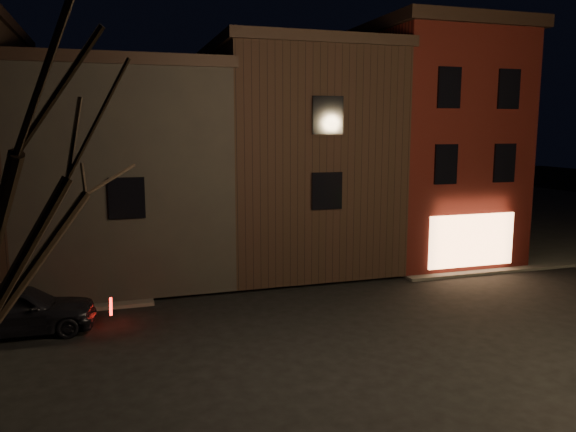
# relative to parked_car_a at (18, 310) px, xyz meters

# --- Properties ---
(ground) EXTENTS (120.00, 120.00, 0.00)m
(ground) POSITION_rel_parked_car_a_xyz_m (9.02, -3.49, -0.74)
(ground) COLOR black
(ground) RESTS_ON ground
(sidewalk_far_right) EXTENTS (30.00, 30.00, 0.12)m
(sidewalk_far_right) POSITION_rel_parked_car_a_xyz_m (29.02, 16.51, -0.68)
(sidewalk_far_right) COLOR #2D2B28
(sidewalk_far_right) RESTS_ON ground
(corner_building) EXTENTS (6.50, 8.50, 10.50)m
(corner_building) POSITION_rel_parked_car_a_xyz_m (17.02, 5.99, 4.66)
(corner_building) COLOR #47100C
(corner_building) RESTS_ON ground
(row_building_a) EXTENTS (7.30, 10.30, 9.40)m
(row_building_a) POSITION_rel_parked_car_a_xyz_m (10.52, 7.01, 4.09)
(row_building_a) COLOR black
(row_building_a) RESTS_ON ground
(row_building_b) EXTENTS (7.80, 10.30, 8.40)m
(row_building_b) POSITION_rel_parked_car_a_xyz_m (3.27, 7.01, 3.59)
(row_building_b) COLOR black
(row_building_b) RESTS_ON ground
(parked_car_a) EXTENTS (4.42, 1.88, 1.49)m
(parked_car_a) POSITION_rel_parked_car_a_xyz_m (0.00, 0.00, 0.00)
(parked_car_a) COLOR black
(parked_car_a) RESTS_ON ground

